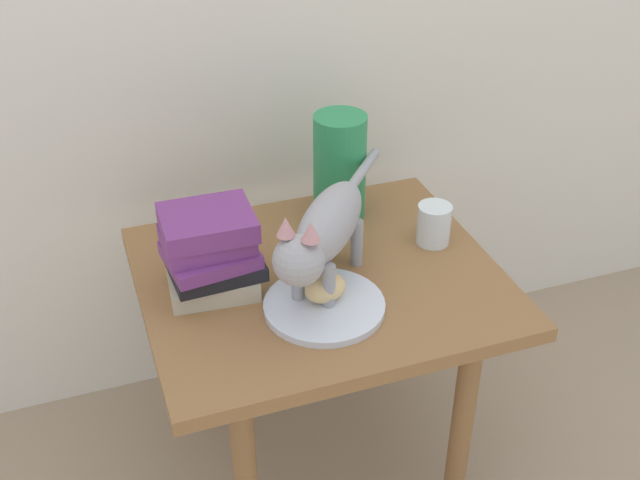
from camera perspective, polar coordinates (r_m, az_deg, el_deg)
ground_plane at (r=1.90m, az=-0.00°, el=-15.48°), size 6.00×6.00×0.00m
side_table at (r=1.59m, az=-0.00°, el=-4.76°), size 0.69×0.59×0.52m
plate at (r=1.45m, az=0.30°, el=-4.78°), size 0.22×0.22×0.01m
bread_roll at (r=1.44m, az=0.38°, el=-3.48°), size 0.09×0.08×0.05m
cat at (r=1.42m, az=0.28°, el=0.63°), size 0.33×0.39×0.23m
book_stack at (r=1.47m, az=-7.92°, el=-0.89°), size 0.18×0.16×0.16m
green_vase at (r=1.68m, az=1.42°, el=5.32°), size 0.11×0.11×0.23m
candle_jar at (r=1.63m, az=8.20°, el=1.00°), size 0.07×0.07×0.08m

